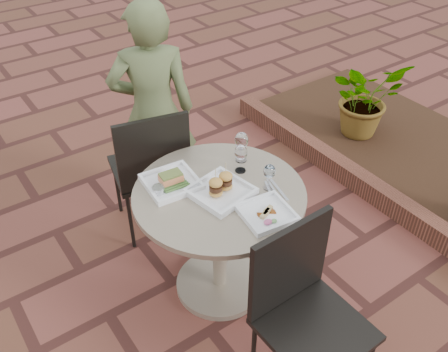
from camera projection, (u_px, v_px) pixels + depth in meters
ground at (211, 330)px, 2.76m from camera, size 60.00×60.00×0.00m
cafe_table at (220, 227)px, 2.71m from camera, size 0.90×0.90×0.73m
chair_far at (151, 164)px, 3.06m from camera, size 0.53×0.53×0.93m
chair_near at (303, 302)px, 2.23m from camera, size 0.45×0.45×0.93m
diner at (153, 113)px, 3.18m from camera, size 0.64×0.54×1.48m
plate_salmon at (171, 182)px, 2.60m from camera, size 0.29×0.29×0.07m
plate_sliders at (221, 189)px, 2.53m from camera, size 0.32×0.32×0.18m
plate_tuna at (267, 213)px, 2.41m from camera, size 0.27×0.27×0.03m
wine_glass_right at (269, 172)px, 2.53m from camera, size 0.06×0.06×0.15m
wine_glass_mid at (241, 153)px, 2.64m from camera, size 0.07×0.07×0.17m
wine_glass_far at (241, 141)px, 2.71m from camera, size 0.08×0.08×0.18m
steel_ramekin at (158, 191)px, 2.53m from camera, size 0.08×0.08×0.05m
cutlery_set at (275, 192)px, 2.56m from camera, size 0.16×0.24×0.00m
planter_curb at (369, 187)px, 3.64m from camera, size 0.12×3.00×0.15m
mulch_bed at (428, 160)px, 3.98m from camera, size 1.30×3.00×0.06m
potted_plant_a at (365, 97)px, 4.07m from camera, size 0.66×0.59×0.65m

